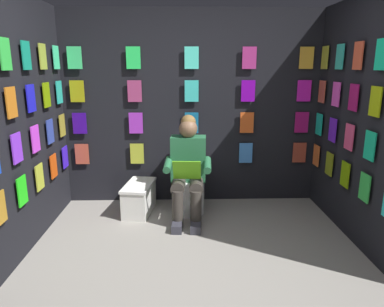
% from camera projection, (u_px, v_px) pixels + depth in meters
% --- Properties ---
extents(ground_plane, '(30.00, 30.00, 0.00)m').
position_uv_depth(ground_plane, '(198.00, 291.00, 2.78)').
color(ground_plane, gray).
extents(display_wall_back, '(3.28, 0.14, 2.40)m').
position_uv_depth(display_wall_back, '(191.00, 109.00, 4.44)').
color(display_wall_back, black).
rests_on(display_wall_back, ground).
extents(display_wall_left, '(0.14, 1.96, 2.40)m').
position_uv_depth(display_wall_left, '(359.00, 121.00, 3.48)').
color(display_wall_left, black).
rests_on(display_wall_left, ground).
extents(display_wall_right, '(0.14, 1.96, 2.40)m').
position_uv_depth(display_wall_right, '(25.00, 122.00, 3.39)').
color(display_wall_right, black).
rests_on(display_wall_right, ground).
extents(toilet, '(0.42, 0.57, 0.77)m').
position_uv_depth(toilet, '(189.00, 185.00, 4.26)').
color(toilet, white).
rests_on(toilet, ground).
extents(person_reading, '(0.54, 0.70, 1.19)m').
position_uv_depth(person_reading, '(188.00, 168.00, 3.98)').
color(person_reading, '#286B42').
rests_on(person_reading, ground).
extents(comic_longbox_near, '(0.39, 0.62, 0.36)m').
position_uv_depth(comic_longbox_near, '(139.00, 198.00, 4.23)').
color(comic_longbox_near, white).
rests_on(comic_longbox_near, ground).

